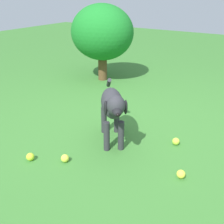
# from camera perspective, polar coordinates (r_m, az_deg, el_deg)

# --- Properties ---
(ground) EXTENTS (14.00, 14.00, 0.00)m
(ground) POSITION_cam_1_polar(r_m,az_deg,el_deg) (2.69, 2.64, -4.20)
(ground) COLOR #38722D
(dog) EXTENTS (0.55, 0.67, 0.56)m
(dog) POSITION_cam_1_polar(r_m,az_deg,el_deg) (2.35, 0.12, 1.33)
(dog) COLOR #2D2D33
(dog) RESTS_ON ground
(tennis_ball_0) EXTENTS (0.07, 0.07, 0.07)m
(tennis_ball_0) POSITION_cam_1_polar(r_m,az_deg,el_deg) (2.53, 13.25, -6.01)
(tennis_ball_0) COLOR #C2E53D
(tennis_ball_0) RESTS_ON ground
(tennis_ball_1) EXTENTS (0.07, 0.07, 0.07)m
(tennis_ball_1) POSITION_cam_1_polar(r_m,az_deg,el_deg) (2.36, -16.76, -8.99)
(tennis_ball_1) COLOR #C6E530
(tennis_ball_1) RESTS_ON ground
(tennis_ball_2) EXTENTS (0.07, 0.07, 0.07)m
(tennis_ball_2) POSITION_cam_1_polar(r_m,az_deg,el_deg) (3.41, -0.23, 2.86)
(tennis_ball_2) COLOR yellow
(tennis_ball_2) RESTS_ON ground
(tennis_ball_3) EXTENTS (0.07, 0.07, 0.07)m
(tennis_ball_3) POSITION_cam_1_polar(r_m,az_deg,el_deg) (2.13, 14.26, -12.52)
(tennis_ball_3) COLOR #D7D63F
(tennis_ball_3) RESTS_ON ground
(tennis_ball_4) EXTENTS (0.07, 0.07, 0.07)m
(tennis_ball_4) POSITION_cam_1_polar(r_m,az_deg,el_deg) (2.27, -9.84, -9.55)
(tennis_ball_4) COLOR #D4E141
(tennis_ball_4) RESTS_ON ground
(shrub_near) EXTENTS (0.94, 0.85, 1.11)m
(shrub_near) POSITION_cam_1_polar(r_m,az_deg,el_deg) (4.11, -2.09, 16.29)
(shrub_near) COLOR brown
(shrub_near) RESTS_ON ground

